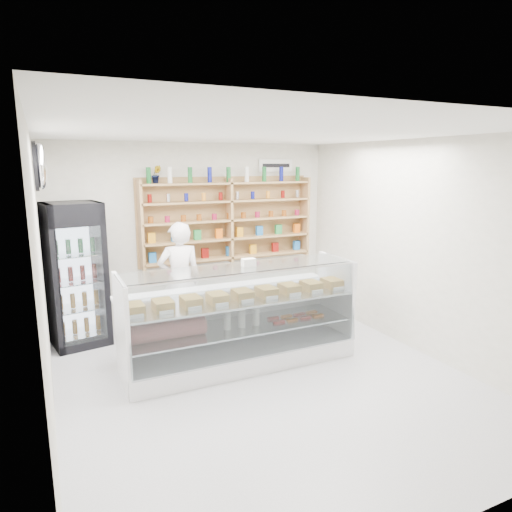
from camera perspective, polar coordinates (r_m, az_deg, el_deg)
room at (r=5.04m, az=1.30°, el=-0.90°), size 5.00×5.00×5.00m
display_counter at (r=5.80m, az=-2.04°, el=-10.06°), size 2.89×0.86×1.26m
shop_worker at (r=6.61m, az=-9.50°, el=-3.03°), size 0.65×0.47×1.69m
drinks_cooler at (r=6.71m, az=-21.61°, el=-2.15°), size 0.82×0.80×1.98m
wall_shelving at (r=7.31m, az=-3.38°, el=4.50°), size 2.84×0.28×1.33m
potted_plant at (r=6.92m, az=-12.36°, el=9.94°), size 0.16×0.14×0.26m
security_mirror at (r=5.60m, az=-25.34°, el=10.10°), size 0.15×0.50×0.50m
wall_sign at (r=7.76m, az=2.47°, el=11.24°), size 0.62×0.03×0.20m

